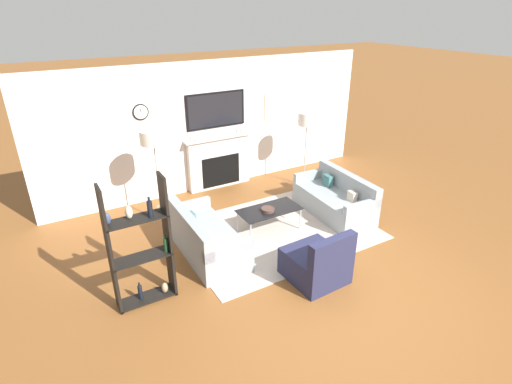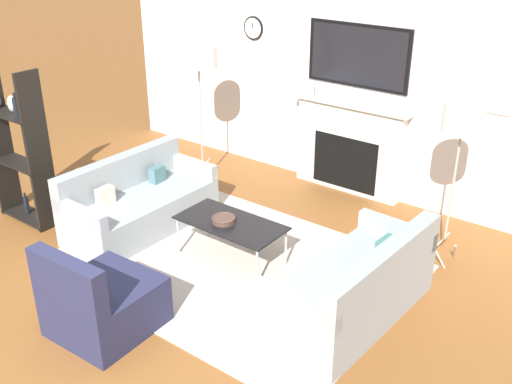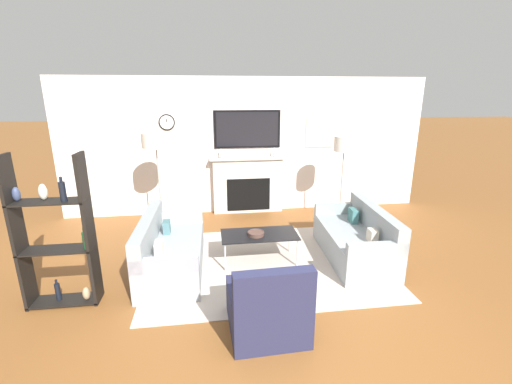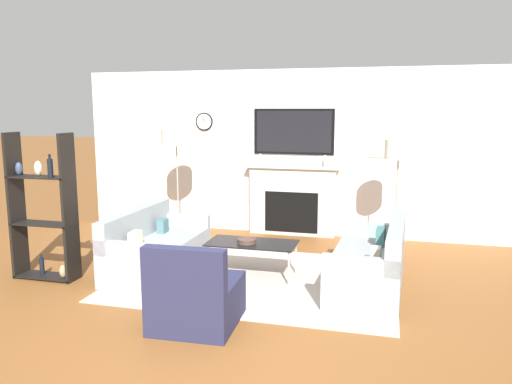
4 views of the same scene
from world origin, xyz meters
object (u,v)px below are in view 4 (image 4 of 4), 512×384
armchair (196,298)px  couch_right (371,265)px  floor_lamp_left (176,138)px  shelf_unit (43,211)px  couch_left (155,249)px  floor_lamp_right (399,151)px  coffee_table (252,245)px  decorative_bowl (247,240)px

armchair → couch_right: bearing=42.5°
floor_lamp_left → shelf_unit: 2.32m
couch_left → floor_lamp_left: floor_lamp_left is taller
floor_lamp_left → floor_lamp_right: floor_lamp_left is taller
couch_left → shelf_unit: shelf_unit is taller
floor_lamp_left → shelf_unit: bearing=-113.6°
shelf_unit → coffee_table: bearing=16.4°
decorative_bowl → coffee_table: bearing=35.5°
armchair → coffee_table: size_ratio=0.77×
armchair → floor_lamp_right: 3.60m
coffee_table → floor_lamp_left: 2.35m
couch_left → couch_right: (2.72, -0.00, 0.01)m
armchair → decorative_bowl: (0.08, 1.49, 0.19)m
floor_lamp_left → couch_right: bearing=-24.7°
decorative_bowl → floor_lamp_right: size_ratio=0.14×
armchair → coffee_table: (0.14, 1.53, 0.13)m
couch_right → floor_lamp_right: (0.28, 1.38, 1.21)m
couch_right → shelf_unit: (-3.87, -0.63, 0.57)m
couch_right → floor_lamp_right: bearing=78.7°
armchair → coffee_table: bearing=84.8°
decorative_bowl → shelf_unit: (-2.36, -0.67, 0.39)m
armchair → decorative_bowl: size_ratio=3.53×
decorative_bowl → floor_lamp_right: (1.78, 1.34, 1.03)m
decorative_bowl → floor_lamp_left: size_ratio=0.14×
armchair → shelf_unit: size_ratio=0.48×
floor_lamp_left → floor_lamp_right: bearing=0.0°
couch_left → shelf_unit: bearing=-151.1°
floor_lamp_left → coffee_table: bearing=-40.0°
coffee_table → shelf_unit: shelf_unit is taller
couch_right → shelf_unit: bearing=-170.7°
couch_left → couch_right: couch_right is taller
coffee_table → floor_lamp_left: bearing=140.0°
floor_lamp_left → floor_lamp_right: (3.27, 0.00, -0.13)m
armchair → floor_lamp_right: (1.86, 2.83, 1.22)m
floor_lamp_left → shelf_unit: shelf_unit is taller
floor_lamp_right → shelf_unit: bearing=-154.1°
couch_left → armchair: armchair is taller
coffee_table → floor_lamp_left: size_ratio=0.62×
coffee_table → floor_lamp_right: floor_lamp_right is taller
couch_right → shelf_unit: shelf_unit is taller
armchair → floor_lamp_left: 3.43m
decorative_bowl → couch_left: bearing=-178.2°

